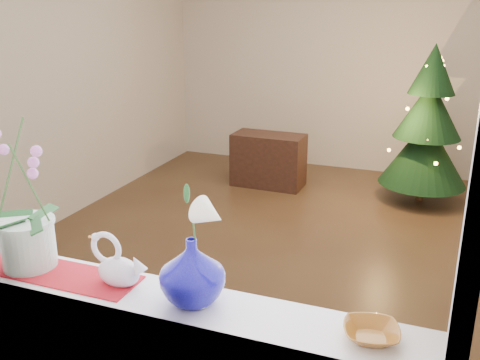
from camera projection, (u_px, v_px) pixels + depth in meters
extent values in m
plane|color=#3C2718|center=(299.00, 252.00, 4.35)|extent=(5.00, 5.00, 0.00)
cube|color=beige|center=(359.00, 56.00, 6.14)|extent=(4.50, 0.10, 2.70)
cube|color=beige|center=(110.00, 192.00, 1.71)|extent=(4.50, 0.10, 2.70)
cube|color=beige|center=(56.00, 72.00, 4.69)|extent=(0.10, 5.00, 2.70)
cube|color=white|center=(139.00, 296.00, 1.97)|extent=(2.20, 0.26, 0.04)
cube|color=maroon|center=(55.00, 273.00, 2.09)|extent=(0.70, 0.20, 0.01)
imported|color=#08056A|center=(192.00, 266.00, 1.85)|extent=(0.33, 0.33, 0.28)
sphere|color=silver|center=(200.00, 298.00, 1.84)|extent=(0.09, 0.09, 0.08)
imported|color=#91571B|center=(371.00, 334.00, 1.68)|extent=(0.18, 0.18, 0.04)
cube|color=black|center=(268.00, 160.00, 5.87)|extent=(0.78, 0.41, 0.58)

